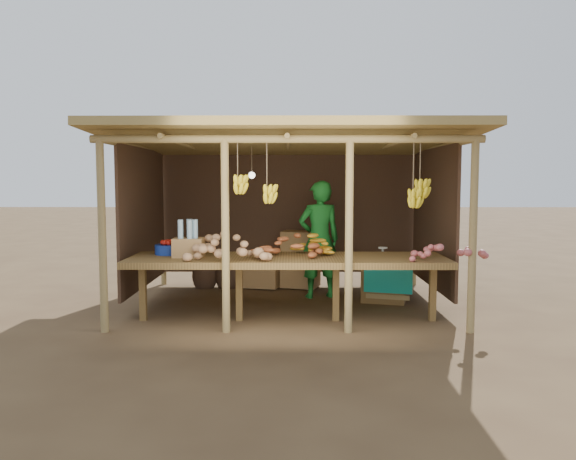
{
  "coord_description": "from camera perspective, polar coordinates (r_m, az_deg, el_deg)",
  "views": [
    {
      "loc": [
        0.05,
        -7.81,
        1.73
      ],
      "look_at": [
        0.0,
        0.0,
        1.05
      ],
      "focal_mm": 35.0,
      "sensor_mm": 36.0,
      "label": 1
    }
  ],
  "objects": [
    {
      "name": "burlap_sacks",
      "position": [
        9.22,
        -7.3,
        -4.36
      ],
      "size": [
        0.79,
        0.41,
        0.56
      ],
      "color": "#472F21",
      "rests_on": "ground"
    },
    {
      "name": "tarp_crate",
      "position": [
        8.25,
        9.77,
        -4.86
      ],
      "size": [
        0.81,
        0.75,
        0.81
      ],
      "color": "brown",
      "rests_on": "ground"
    },
    {
      "name": "counter",
      "position": [
        6.94,
        -0.05,
        -3.24
      ],
      "size": [
        3.9,
        1.05,
        0.8
      ],
      "color": "brown",
      "rests_on": "ground"
    },
    {
      "name": "banana_pile",
      "position": [
        7.16,
        2.61,
        -1.1
      ],
      "size": [
        0.63,
        0.48,
        0.35
      ],
      "primitive_type": null,
      "rotation": [
        0.0,
        0.0,
        -0.28
      ],
      "color": "gold",
      "rests_on": "counter"
    },
    {
      "name": "tomato_basin",
      "position": [
        7.32,
        -12.0,
        -1.83
      ],
      "size": [
        0.35,
        0.35,
        0.19
      ],
      "rotation": [
        0.0,
        0.0,
        -0.32
      ],
      "color": "navy",
      "rests_on": "counter"
    },
    {
      "name": "vendor",
      "position": [
        8.33,
        3.19,
        -0.97
      ],
      "size": [
        0.71,
        0.55,
        1.74
      ],
      "primitive_type": "imported",
      "rotation": [
        0.0,
        0.0,
        3.38
      ],
      "color": "#1A7527",
      "rests_on": "ground"
    },
    {
      "name": "stall_structure",
      "position": [
        7.79,
        0.47,
        6.33
      ],
      "size": [
        4.7,
        3.5,
        2.43
      ],
      "color": "#967E4D",
      "rests_on": "ground"
    },
    {
      "name": "ground",
      "position": [
        8.0,
        0.0,
        -7.51
      ],
      "size": [
        60.0,
        60.0,
        0.0
      ],
      "primitive_type": "plane",
      "color": "brown",
      "rests_on": "ground"
    },
    {
      "name": "sweet_potato_heap",
      "position": [
        7.0,
        0.09,
        -1.2
      ],
      "size": [
        0.89,
        0.55,
        0.35
      ],
      "primitive_type": null,
      "rotation": [
        0.0,
        0.0,
        0.02
      ],
      "color": "#AA542B",
      "rests_on": "counter"
    },
    {
      "name": "bottle_box",
      "position": [
        7.02,
        -10.05,
        -1.26
      ],
      "size": [
        0.37,
        0.29,
        0.46
      ],
      "color": "#A07747",
      "rests_on": "counter"
    },
    {
      "name": "carton_stack",
      "position": [
        9.11,
        -0.03,
        -3.42
      ],
      "size": [
        1.28,
        0.58,
        0.9
      ],
      "color": "#A07747",
      "rests_on": "ground"
    },
    {
      "name": "potato_heap",
      "position": [
        6.77,
        -6.36,
        -1.38
      ],
      "size": [
        1.16,
        0.89,
        0.37
      ],
      "primitive_type": null,
      "rotation": [
        0.0,
        0.0,
        -0.3
      ],
      "color": "#A87D57",
      "rests_on": "counter"
    },
    {
      "name": "onion_heap",
      "position": [
        6.86,
        16.01,
        -1.49
      ],
      "size": [
        1.05,
        0.85,
        0.36
      ],
      "primitive_type": null,
      "rotation": [
        0.0,
        0.0,
        -0.39
      ],
      "color": "#BD5C5E",
      "rests_on": "counter"
    }
  ]
}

